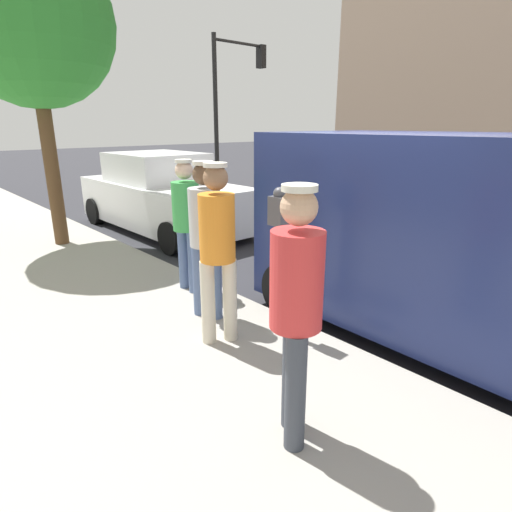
% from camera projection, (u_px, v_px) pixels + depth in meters
% --- Properties ---
extents(ground_plane, '(80.00, 80.00, 0.00)m').
position_uv_depth(ground_plane, '(371.00, 316.00, 5.15)').
color(ground_plane, '#2D2D33').
extents(sidewalk_slab, '(5.00, 32.00, 0.15)m').
position_uv_depth(sidewalk_slab, '(83.00, 455.00, 2.89)').
color(sidewalk_slab, '#9E998E').
rests_on(sidewalk_slab, ground).
extents(parking_meter_near, '(0.14, 0.18, 1.52)m').
position_uv_depth(parking_meter_near, '(279.00, 237.00, 4.12)').
color(parking_meter_near, gray).
rests_on(parking_meter_near, sidewalk_slab).
extents(pedestrian_in_orange, '(0.34, 0.34, 1.76)m').
position_uv_depth(pedestrian_in_orange, '(217.00, 243.00, 3.97)').
color(pedestrian_in_orange, beige).
rests_on(pedestrian_in_orange, sidewalk_slab).
extents(pedestrian_in_green, '(0.34, 0.36, 1.68)m').
position_uv_depth(pedestrian_in_green, '(186.00, 218.00, 5.29)').
color(pedestrian_in_green, '#4C608C').
rests_on(pedestrian_in_green, sidewalk_slab).
extents(pedestrian_in_gray, '(0.34, 0.35, 1.73)m').
position_uv_depth(pedestrian_in_gray, '(205.00, 231.00, 4.51)').
color(pedestrian_in_gray, '#4C608C').
rests_on(pedestrian_in_gray, sidewalk_slab).
extents(pedestrian_in_red, '(0.34, 0.34, 1.76)m').
position_uv_depth(pedestrian_in_red, '(296.00, 302.00, 2.67)').
color(pedestrian_in_red, '#383D47').
rests_on(pedestrian_in_red, sidewalk_slab).
extents(parked_sedan_behind, '(1.97, 4.41, 1.65)m').
position_uv_depth(parked_sedan_behind, '(163.00, 196.00, 9.10)').
color(parked_sedan_behind, white).
rests_on(parked_sedan_behind, ground).
extents(traffic_light_corner, '(2.48, 0.42, 5.20)m').
position_uv_depth(traffic_light_corner, '(233.00, 87.00, 15.34)').
color(traffic_light_corner, black).
rests_on(traffic_light_corner, ground).
extents(street_tree, '(2.59, 2.59, 4.90)m').
position_uv_depth(street_tree, '(31.00, 24.00, 6.65)').
color(street_tree, brown).
rests_on(street_tree, sidewalk_slab).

